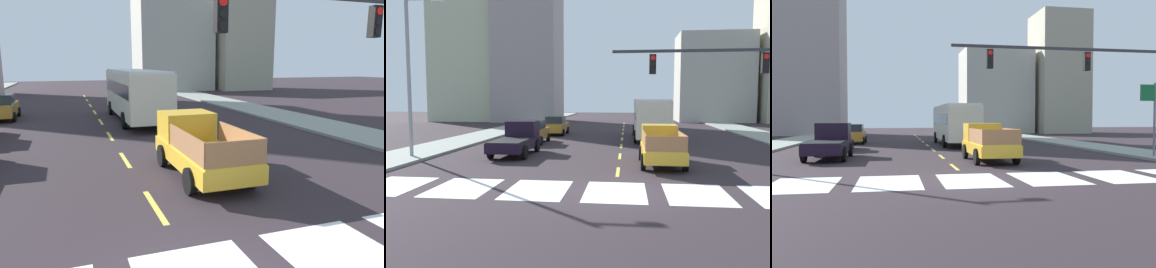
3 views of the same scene
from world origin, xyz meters
TOP-DOWN VIEW (x-y plane):
  - ground_plane at (0.00, 0.00)m, footprint 160.00×160.00m
  - sidewalk_left at (-12.41, 18.00)m, footprint 3.61×110.00m
  - crosswalk_stripe_0 at (-8.66, 0.00)m, footprint 2.23×3.30m
  - crosswalk_stripe_1 at (-5.77, 0.00)m, footprint 2.23×3.30m
  - crosswalk_stripe_2 at (-2.89, 0.00)m, footprint 2.23×3.30m
  - crosswalk_stripe_3 at (0.00, 0.00)m, footprint 2.23×3.30m
  - crosswalk_stripe_4 at (2.89, 0.00)m, footprint 2.23×3.30m
  - lane_dash_0 at (0.00, 4.00)m, footprint 0.16×2.40m
  - lane_dash_1 at (0.00, 9.00)m, footprint 0.16×2.40m
  - lane_dash_2 at (0.00, 14.00)m, footprint 0.16×2.40m
  - lane_dash_3 at (0.00, 19.00)m, footprint 0.16×2.40m
  - lane_dash_4 at (0.00, 24.00)m, footprint 0.16×2.40m
  - lane_dash_5 at (0.00, 29.00)m, footprint 0.16×2.40m
  - lane_dash_6 at (0.00, 34.00)m, footprint 0.16×2.40m
  - lane_dash_7 at (0.00, 39.00)m, footprint 0.16×2.40m
  - pickup_stakebed at (2.15, 6.55)m, footprint 2.18×5.20m
  - pickup_dark at (-6.23, 9.15)m, footprint 2.18×5.20m
  - city_bus at (2.28, 18.88)m, footprint 2.72×10.80m
  - sedan_mid at (-6.22, 22.19)m, footprint 2.02×4.40m
  - sedan_near_right at (-6.71, 15.17)m, footprint 2.02×4.40m
  - streetlight_left at (-11.57, 6.73)m, footprint 2.20×0.28m
  - tower_tall_centre at (-23.40, 45.19)m, footprint 9.97×10.16m
  - block_mid_right at (12.77, 45.99)m, footprint 10.28×7.51m
  - block_low_left at (-14.02, 43.28)m, footprint 8.99×8.68m

SIDE VIEW (x-z plane):
  - ground_plane at x=0.00m, z-range 0.00..0.00m
  - lane_dash_0 at x=0.00m, z-range 0.00..0.01m
  - lane_dash_1 at x=0.00m, z-range 0.00..0.01m
  - lane_dash_2 at x=0.00m, z-range 0.00..0.01m
  - lane_dash_3 at x=0.00m, z-range 0.00..0.01m
  - lane_dash_4 at x=0.00m, z-range 0.00..0.01m
  - lane_dash_5 at x=0.00m, z-range 0.00..0.01m
  - lane_dash_6 at x=0.00m, z-range 0.00..0.01m
  - lane_dash_7 at x=0.00m, z-range 0.00..0.01m
  - crosswalk_stripe_0 at x=-8.66m, z-range 0.00..0.01m
  - crosswalk_stripe_1 at x=-5.77m, z-range 0.00..0.01m
  - crosswalk_stripe_2 at x=-2.89m, z-range 0.00..0.01m
  - crosswalk_stripe_3 at x=0.00m, z-range 0.00..0.01m
  - crosswalk_stripe_4 at x=2.89m, z-range 0.00..0.01m
  - sidewalk_left at x=-12.41m, z-range 0.00..0.15m
  - sedan_mid at x=-6.22m, z-range 0.00..1.72m
  - sedan_near_right at x=-6.71m, z-range 0.00..1.72m
  - pickup_dark at x=-6.23m, z-range -0.06..1.90m
  - pickup_stakebed at x=2.15m, z-range -0.04..1.92m
  - city_bus at x=2.28m, z-range 0.29..3.61m
  - streetlight_left at x=-11.57m, z-range 0.47..9.47m
  - block_mid_right at x=12.77m, z-range 0.00..12.63m
  - block_low_left at x=-14.02m, z-range 0.00..21.03m
  - tower_tall_centre at x=-23.40m, z-range 0.00..33.42m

